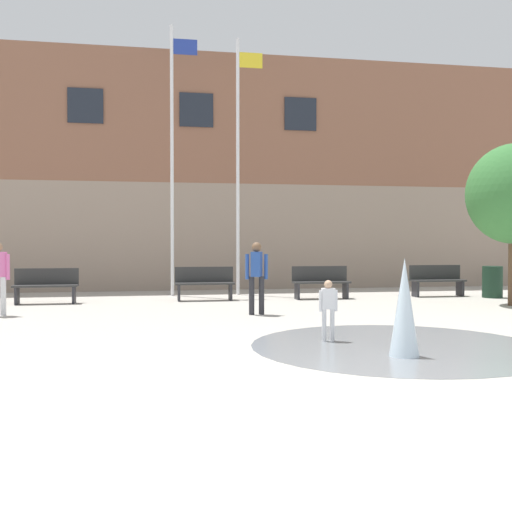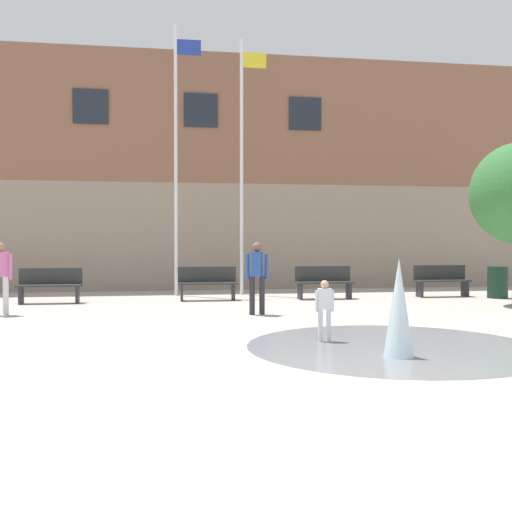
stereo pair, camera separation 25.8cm
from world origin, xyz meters
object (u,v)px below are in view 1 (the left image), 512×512
at_px(adult_watching, 257,272).
at_px(child_in_fountain, 328,305).
at_px(park_bench_near_trashcan, 437,280).
at_px(flagpole_right, 239,159).
at_px(park_bench_under_left_flagpole, 46,285).
at_px(trash_can, 492,282).
at_px(park_bench_under_right_flagpole, 321,282).
at_px(park_bench_center, 205,283).
at_px(flagpole_left, 173,153).

distance_m(adult_watching, child_in_fountain, 3.69).
height_order(park_bench_near_trashcan, flagpole_right, flagpole_right).
height_order(park_bench_under_left_flagpole, trash_can, park_bench_under_left_flagpole).
bearing_deg(park_bench_under_right_flagpole, park_bench_under_left_flagpole, -179.78).
bearing_deg(adult_watching, park_bench_under_right_flagpole, -15.33).
distance_m(park_bench_center, park_bench_under_right_flagpole, 3.25).
bearing_deg(park_bench_under_right_flagpole, park_bench_center, 177.80).
distance_m(park_bench_under_right_flagpole, child_in_fountain, 7.16).
bearing_deg(flagpole_right, park_bench_under_right_flagpole, -39.50).
distance_m(flagpole_right, trash_can, 8.18).
bearing_deg(park_bench_near_trashcan, park_bench_center, -179.98).
bearing_deg(park_bench_near_trashcan, trash_can, -26.08).
bearing_deg(flagpole_left, park_bench_center, -63.75).
distance_m(park_bench_near_trashcan, flagpole_left, 8.60).
distance_m(child_in_fountain, flagpole_right, 9.28).
bearing_deg(park_bench_center, park_bench_under_left_flagpole, -177.87).
bearing_deg(flagpole_left, trash_can, -14.05).
height_order(park_bench_center, flagpole_right, flagpole_right).
distance_m(park_bench_under_left_flagpole, adult_watching, 5.91).
bearing_deg(park_bench_under_left_flagpole, park_bench_center, 2.13).
xyz_separation_m(park_bench_under_left_flagpole, park_bench_near_trashcan, (10.91, 0.16, 0.00)).
bearing_deg(flagpole_right, child_in_fountain, -88.99).
distance_m(park_bench_near_trashcan, adult_watching, 6.89).
bearing_deg(adult_watching, park_bench_near_trashcan, -39.22).
xyz_separation_m(park_bench_near_trashcan, child_in_fountain, (-5.47, -7.03, 0.10)).
bearing_deg(flagpole_left, park_bench_under_left_flagpole, -152.57).
distance_m(park_bench_under_left_flagpole, park_bench_center, 4.10).
height_order(child_in_fountain, flagpole_right, flagpole_right).
xyz_separation_m(park_bench_under_right_flagpole, flagpole_right, (-2.06, 1.70, 3.60)).
xyz_separation_m(park_bench_under_left_flagpole, flagpole_left, (3.33, 1.73, 3.74)).
relative_size(park_bench_under_right_flagpole, adult_watching, 1.01).
distance_m(flagpole_left, flagpole_right, 1.97).
bearing_deg(flagpole_right, park_bench_center, -126.96).
bearing_deg(child_in_fountain, trash_can, 48.30).
height_order(park_bench_under_left_flagpole, flagpole_left, flagpole_left).
relative_size(flagpole_left, trash_can, 8.84).
distance_m(park_bench_under_left_flagpole, park_bench_near_trashcan, 10.91).
height_order(park_bench_under_right_flagpole, child_in_fountain, child_in_fountain).
bearing_deg(park_bench_under_left_flagpole, flagpole_left, 27.43).
bearing_deg(trash_can, flagpole_left, 165.95).
bearing_deg(adult_watching, child_in_fountain, -150.79).
height_order(park_bench_under_left_flagpole, child_in_fountain, child_in_fountain).
distance_m(adult_watching, flagpole_right, 5.88).
height_order(park_bench_center, trash_can, park_bench_center).
distance_m(park_bench_under_right_flagpole, park_bench_near_trashcan, 3.56).
xyz_separation_m(park_bench_under_right_flagpole, child_in_fountain, (-1.91, -6.90, 0.10)).
xyz_separation_m(flagpole_left, trash_can, (8.94, -2.24, -3.77)).
bearing_deg(park_bench_under_right_flagpole, flagpole_right, 140.50).
bearing_deg(flagpole_left, park_bench_near_trashcan, -11.71).
relative_size(child_in_fountain, flagpole_right, 0.13).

